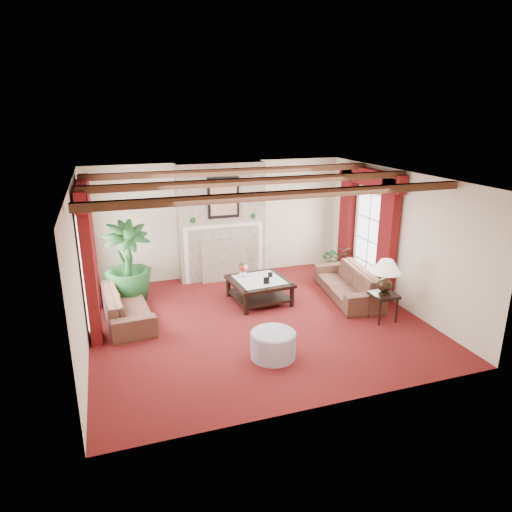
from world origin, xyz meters
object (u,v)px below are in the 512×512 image
object	(u,v)px
sofa_right	(348,278)
ottoman	(273,345)
sofa_left	(127,300)
potted_palm	(129,280)
coffee_table	(259,291)
side_table	(383,307)

from	to	relation	value
sofa_right	ottoman	xyz separation A→B (m)	(-2.38, -1.84, -0.20)
sofa_left	ottoman	bearing A→B (deg)	-140.13
potted_palm	ottoman	distance (m)	3.67
coffee_table	ottoman	world-z (taller)	coffee_table
sofa_left	side_table	size ratio (longest dim) A/B	3.80
coffee_table	ottoman	xyz separation A→B (m)	(-0.52, -2.21, -0.02)
sofa_left	ottoman	world-z (taller)	sofa_left
sofa_right	coffee_table	world-z (taller)	sofa_right
potted_palm	coffee_table	bearing A→B (deg)	-18.31
sofa_left	sofa_right	bearing A→B (deg)	-98.78
side_table	ottoman	size ratio (longest dim) A/B	0.74
sofa_right	side_table	distance (m)	1.23
coffee_table	side_table	world-z (taller)	side_table
sofa_left	side_table	distance (m)	4.83
sofa_left	sofa_right	world-z (taller)	sofa_right
coffee_table	sofa_right	bearing A→B (deg)	-15.73
sofa_left	ottoman	size ratio (longest dim) A/B	2.80
coffee_table	side_table	size ratio (longest dim) A/B	2.15
potted_palm	side_table	size ratio (longest dim) A/B	3.45
sofa_right	side_table	world-z (taller)	sofa_right
coffee_table	ottoman	bearing A→B (deg)	-107.83
sofa_right	coffee_table	size ratio (longest dim) A/B	1.90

